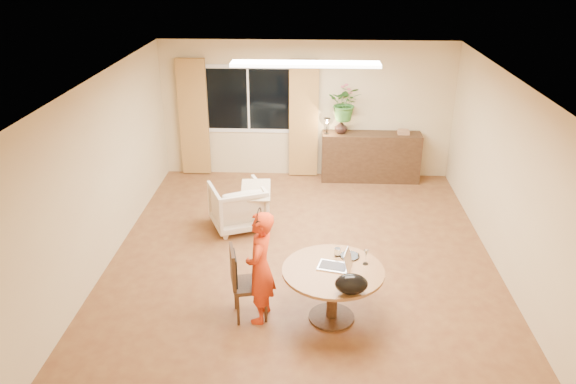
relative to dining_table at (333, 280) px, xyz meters
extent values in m
plane|color=brown|center=(-0.40, 1.44, -0.54)|extent=(6.50, 6.50, 0.00)
plane|color=white|center=(-0.40, 1.44, 2.06)|extent=(6.50, 6.50, 0.00)
plane|color=#CBB184|center=(-0.40, 4.69, 0.76)|extent=(5.50, 0.00, 5.50)
plane|color=#CBB184|center=(-3.15, 1.44, 0.76)|extent=(0.00, 6.50, 6.50)
plane|color=#CBB184|center=(2.35, 1.44, 0.76)|extent=(0.00, 6.50, 6.50)
cube|color=white|center=(-1.50, 4.67, 0.96)|extent=(1.70, 0.02, 1.30)
cube|color=black|center=(-1.50, 4.66, 0.96)|extent=(1.55, 0.01, 1.15)
cube|color=white|center=(-1.50, 4.66, 0.96)|extent=(0.04, 0.01, 1.15)
cube|color=olive|center=(-2.55, 4.59, 0.60)|extent=(0.55, 0.08, 2.25)
cube|color=olive|center=(-0.45, 4.59, 0.60)|extent=(0.55, 0.08, 2.25)
cube|color=white|center=(-0.40, 2.64, 2.02)|extent=(2.20, 0.35, 0.05)
cylinder|color=brown|center=(0.00, 0.00, 0.13)|extent=(1.21, 1.21, 0.04)
cylinder|color=black|center=(0.00, 0.00, -0.22)|extent=(0.13, 0.13, 0.65)
cylinder|color=black|center=(0.00, 0.00, -0.53)|extent=(0.56, 0.56, 0.03)
imported|color=#B71F0E|center=(-0.86, -0.03, 0.17)|extent=(0.57, 0.42, 1.42)
imported|color=beige|center=(-1.44, 2.35, -0.17)|extent=(1.05, 1.06, 0.74)
cube|color=black|center=(0.84, 4.45, -0.08)|extent=(1.85, 0.45, 0.93)
imported|color=black|center=(0.26, 4.45, 0.51)|extent=(0.27, 0.27, 0.25)
imported|color=#3B6D28|center=(0.32, 4.45, 0.96)|extent=(0.66, 0.60, 0.66)
camera|label=1|loc=(-0.27, -5.66, 3.64)|focal=35.00mm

